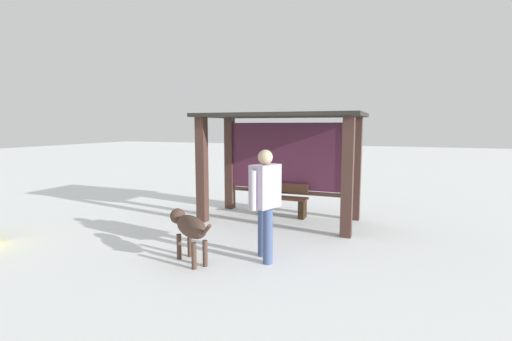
% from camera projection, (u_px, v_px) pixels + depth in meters
% --- Properties ---
extents(ground_plane, '(60.00, 60.00, 0.00)m').
position_uv_depth(ground_plane, '(279.00, 220.00, 7.63)').
color(ground_plane, white).
extents(bus_shelter, '(3.29, 1.70, 2.21)m').
position_uv_depth(bus_shelter, '(283.00, 145.00, 7.63)').
color(bus_shelter, '#442C25').
rests_on(bus_shelter, ground).
extents(bench_left_inside, '(1.00, 0.35, 0.71)m').
position_uv_depth(bench_left_inside, '(285.00, 202.00, 7.94)').
color(bench_left_inside, '#462A1E').
rests_on(bench_left_inside, ground).
extents(person_walking, '(0.39, 0.62, 1.62)m').
position_uv_depth(person_walking, '(265.00, 196.00, 5.28)').
color(person_walking, '#B2A3BA').
rests_on(person_walking, ground).
extents(dog, '(0.99, 0.68, 0.71)m').
position_uv_depth(dog, '(189.00, 227.00, 5.27)').
color(dog, '#463128').
rests_on(dog, ground).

